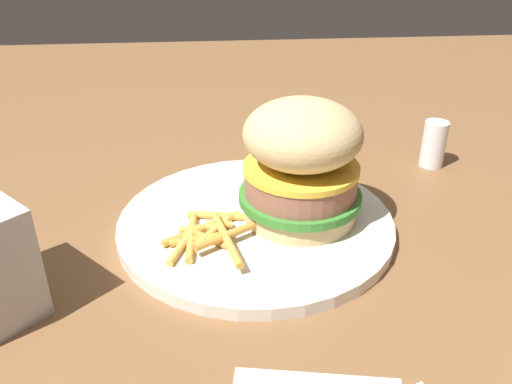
% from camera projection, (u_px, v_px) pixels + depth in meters
% --- Properties ---
extents(ground_plane, '(1.60, 1.60, 0.00)m').
position_uv_depth(ground_plane, '(225.00, 230.00, 0.51)').
color(ground_plane, brown).
extents(plate, '(0.26, 0.26, 0.01)m').
position_uv_depth(plate, '(256.00, 225.00, 0.51)').
color(plate, silver).
rests_on(plate, ground_plane).
extents(sandwich, '(0.12, 0.12, 0.12)m').
position_uv_depth(sandwich, '(302.00, 164.00, 0.48)').
color(sandwich, tan).
rests_on(sandwich, plate).
extents(fries_pile, '(0.09, 0.10, 0.01)m').
position_uv_depth(fries_pile, '(208.00, 233.00, 0.47)').
color(fries_pile, gold).
rests_on(fries_pile, plate).
extents(salt_shaker, '(0.03, 0.03, 0.06)m').
position_uv_depth(salt_shaker, '(434.00, 144.00, 0.62)').
color(salt_shaker, white).
rests_on(salt_shaker, ground_plane).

